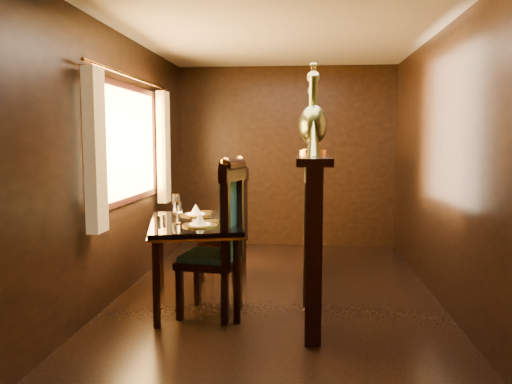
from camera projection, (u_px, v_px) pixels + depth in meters
The scene contains 8 objects.
ground at pixel (276, 301), 4.62m from camera, with size 5.00×5.00×0.00m, color black.
room_shell at pixel (267, 129), 4.48m from camera, with size 3.04×5.04×2.52m.
partition at pixel (311, 221), 4.81m from camera, with size 0.26×2.70×1.36m.
dining_table at pixel (193, 229), 4.52m from camera, with size 1.08×1.44×0.96m.
chair_left at pixel (224, 234), 4.18m from camera, with size 0.56×0.58×1.35m.
chair_right at pixel (233, 220), 5.31m from camera, with size 0.50×0.52×1.23m.
peacock_left at pixel (313, 107), 4.32m from camera, with size 0.26×0.69×0.82m, color #16442F, non-canonical shape.
peacock_right at pixel (312, 117), 5.02m from camera, with size 0.22×0.60×0.71m, color #16442F, non-canonical shape.
Camera 1 is at (0.25, -4.49, 1.49)m, focal length 35.00 mm.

